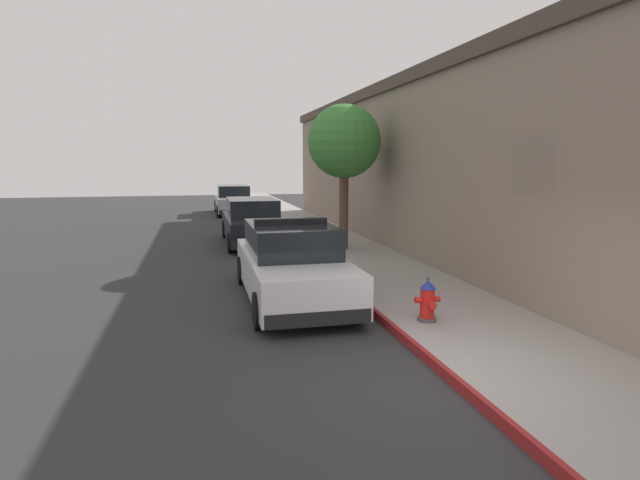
{
  "coord_description": "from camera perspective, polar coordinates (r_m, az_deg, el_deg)",
  "views": [
    {
      "loc": [
        -3.12,
        -5.77,
        2.81
      ],
      "look_at": [
        -0.36,
        5.92,
        1.0
      ],
      "focal_mm": 29.01,
      "sensor_mm": 36.0,
      "label": 1
    }
  ],
  "objects": [
    {
      "name": "ground_plane",
      "position": [
        16.11,
        -18.61,
        -2.29
      ],
      "size": [
        30.58,
        60.0,
        0.2
      ],
      "primitive_type": "cube",
      "color": "#2B2B2D"
    },
    {
      "name": "sidewalk_pavement",
      "position": [
        16.61,
        2.42,
        -0.92
      ],
      "size": [
        2.66,
        60.0,
        0.15
      ],
      "primitive_type": "cube",
      "color": "gray",
      "rests_on": "ground"
    },
    {
      "name": "curb_painted_edge",
      "position": [
        16.3,
        -2.22,
        -1.1
      ],
      "size": [
        0.08,
        60.0,
        0.15
      ],
      "primitive_type": "cube",
      "color": "maroon",
      "rests_on": "ground"
    },
    {
      "name": "storefront_building",
      "position": [
        17.96,
        17.28,
        7.75
      ],
      "size": [
        6.87,
        26.49,
        5.33
      ],
      "color": "gray",
      "rests_on": "ground"
    },
    {
      "name": "police_cruiser",
      "position": [
        10.59,
        -3.15,
        -2.69
      ],
      "size": [
        1.94,
        4.84,
        1.68
      ],
      "color": "white",
      "rests_on": "ground"
    },
    {
      "name": "parked_car_silver_ahead",
      "position": [
        18.13,
        -7.45,
        1.94
      ],
      "size": [
        1.94,
        4.84,
        1.56
      ],
      "color": "black",
      "rests_on": "ground"
    },
    {
      "name": "parked_car_dark_far",
      "position": [
        28.83,
        -9.55,
        4.33
      ],
      "size": [
        1.94,
        4.84,
        1.56
      ],
      "color": "#B2B5BA",
      "rests_on": "ground"
    },
    {
      "name": "fire_hydrant",
      "position": [
        8.95,
        11.78,
        -6.58
      ],
      "size": [
        0.44,
        0.4,
        0.76
      ],
      "color": "#4C4C51",
      "rests_on": "sidewalk_pavement"
    },
    {
      "name": "street_tree",
      "position": [
        15.86,
        2.69,
        10.7
      ],
      "size": [
        2.22,
        2.22,
        4.4
      ],
      "color": "brown",
      "rests_on": "sidewalk_pavement"
    }
  ]
}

